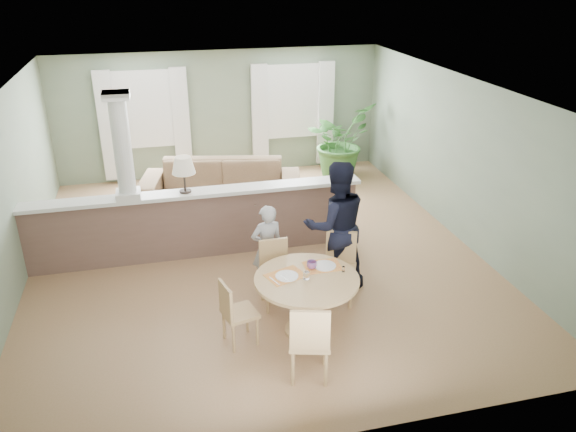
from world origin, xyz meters
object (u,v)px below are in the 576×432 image
object	(u,v)px
child_person	(267,247)
man_person	(336,226)
chair_far_boy	(275,270)
chair_far_man	(340,263)
dining_table	(307,289)
chair_near	(310,339)
sofa	(221,186)
chair_side	(235,310)
houseplant	(339,141)

from	to	relation	value
child_person	man_person	distance (m)	1.02
chair_far_boy	chair_far_man	size ratio (longest dim) A/B	0.94
dining_table	chair_near	distance (m)	0.93
sofa	man_person	xyz separation A→B (m)	(1.22, -3.24, 0.51)
chair_side	man_person	xyz separation A→B (m)	(1.62, 1.06, 0.48)
dining_table	man_person	bearing A→B (deg)	55.38
chair_far_boy	chair_near	bearing A→B (deg)	-90.51
chair_near	child_person	size ratio (longest dim) A/B	0.78
sofa	dining_table	bearing A→B (deg)	-70.56
chair_far_boy	man_person	world-z (taller)	man_person
chair_near	chair_side	size ratio (longest dim) A/B	1.16
chair_far_man	child_person	bearing A→B (deg)	174.98
sofa	man_person	size ratio (longest dim) A/B	1.58
chair_far_boy	man_person	xyz separation A→B (m)	(0.94, 0.27, 0.44)
houseplant	man_person	world-z (taller)	man_person
dining_table	child_person	world-z (taller)	child_person
chair_far_man	man_person	bearing A→B (deg)	107.14
chair_far_man	child_person	world-z (taller)	child_person
houseplant	child_person	xyz separation A→B (m)	(-2.49, -4.24, -0.15)
child_person	man_person	size ratio (longest dim) A/B	0.68
chair_side	child_person	distance (m)	1.39
chair_far_boy	chair_far_man	world-z (taller)	chair_far_man
sofa	chair_far_man	world-z (taller)	chair_far_man
chair_far_boy	chair_side	world-z (taller)	chair_far_boy
houseplant	chair_side	xyz separation A→B (m)	(-3.15, -5.45, -0.33)
chair_near	chair_side	xyz separation A→B (m)	(-0.70, 0.87, -0.08)
houseplant	chair_far_man	xyz separation A→B (m)	(-1.57, -4.75, -0.26)
chair_far_boy	chair_side	bearing A→B (deg)	-132.24
man_person	dining_table	bearing A→B (deg)	55.28
chair_far_man	houseplant	bearing A→B (deg)	95.34
houseplant	chair_side	distance (m)	6.30
sofa	houseplant	bearing A→B (deg)	35.35
chair_side	child_person	world-z (taller)	child_person
chair_far_boy	chair_near	world-z (taller)	chair_near
chair_near	chair_side	distance (m)	1.12
chair_far_man	chair_near	size ratio (longest dim) A/B	0.98
dining_table	chair_side	size ratio (longest dim) A/B	1.51
houseplant	chair_near	distance (m)	6.78
houseplant	child_person	bearing A→B (deg)	-120.43
man_person	child_person	bearing A→B (deg)	-9.04
sofa	chair_far_boy	bearing A→B (deg)	-72.86
dining_table	child_person	size ratio (longest dim) A/B	1.01
child_person	houseplant	bearing A→B (deg)	-129.76
dining_table	child_person	distance (m)	1.20
houseplant	chair_side	size ratio (longest dim) A/B	1.85
chair_far_boy	chair_near	xyz separation A→B (m)	(0.02, -1.65, 0.04)
chair_side	houseplant	bearing A→B (deg)	-43.90
chair_far_man	chair_side	xyz separation A→B (m)	(-1.58, -0.70, -0.07)
sofa	chair_near	distance (m)	5.17
chair_far_man	child_person	xyz separation A→B (m)	(-0.92, 0.50, 0.10)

